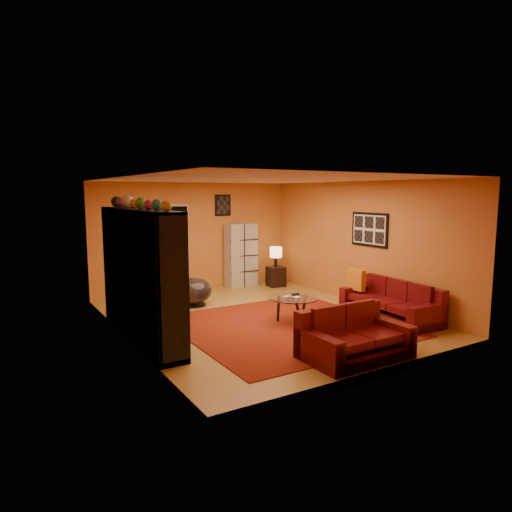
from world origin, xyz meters
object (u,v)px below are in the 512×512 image
sofa (393,303)px  loveseat (351,337)px  coffee_table (294,300)px  table_lamp (276,253)px  storage_cabinet (241,255)px  tv (142,278)px  side_table (276,276)px  entertainment_unit (140,274)px  bowl_chair (195,291)px

sofa → loveseat: bearing=-148.0°
coffee_table → table_lamp: 3.31m
table_lamp → storage_cabinet: bearing=148.0°
tv → table_lamp: tv is taller
side_table → loveseat: bearing=-111.2°
loveseat → storage_cabinet: size_ratio=0.96×
loveseat → storage_cabinet: (1.10, 5.22, 0.51)m
loveseat → coffee_table: (0.31, 1.85, 0.13)m
coffee_table → tv: bearing=166.3°
entertainment_unit → loveseat: 3.45m
sofa → bowl_chair: sofa is taller
entertainment_unit → coffee_table: 2.78m
entertainment_unit → coffee_table: (2.65, -0.57, -0.63)m
tv → coffee_table: tv is taller
coffee_table → bowl_chair: 2.34m
storage_cabinet → entertainment_unit: bearing=-145.1°
entertainment_unit → sofa: 4.66m
loveseat → side_table: size_ratio=3.06×
loveseat → entertainment_unit: bearing=44.3°
sofa → loveseat: size_ratio=1.33×
entertainment_unit → side_table: entertainment_unit is taller
coffee_table → table_lamp: table_lamp is taller
tv → loveseat: bearing=-137.3°
coffee_table → storage_cabinet: 3.48m
storage_cabinet → side_table: (0.75, -0.46, -0.55)m
sofa → coffee_table: (-1.76, 0.74, 0.13)m
coffee_table → storage_cabinet: bearing=76.8°
storage_cabinet → table_lamp: bearing=-36.3°
bowl_chair → sofa: bearing=-45.3°
loveseat → table_lamp: size_ratio=3.03×
sofa → table_lamp: bearing=97.3°
coffee_table → bowl_chair: size_ratio=1.27×
loveseat → side_table: loveseat is taller
tv → sofa: (4.36, -1.37, -0.69)m
loveseat → table_lamp: bearing=-20.9°
tv → bowl_chair: (1.55, 1.47, -0.66)m
entertainment_unit → table_lamp: bearing=29.2°
coffee_table → bowl_chair: (-1.04, 2.10, -0.10)m
loveseat → coffee_table: size_ratio=1.66×
loveseat → table_lamp: table_lamp is taller
tv → sofa: 4.62m
bowl_chair → storage_cabinet: bearing=34.7°
tv → table_lamp: 4.72m
bowl_chair → entertainment_unit: bearing=-136.3°
table_lamp → coffee_table: bearing=-117.9°
entertainment_unit → storage_cabinet: size_ratio=1.89×
storage_cabinet → sofa: bearing=-81.0°
bowl_chair → coffee_table: bearing=-63.6°
tv → coffee_table: 2.73m
side_table → bowl_chair: bearing=-162.7°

